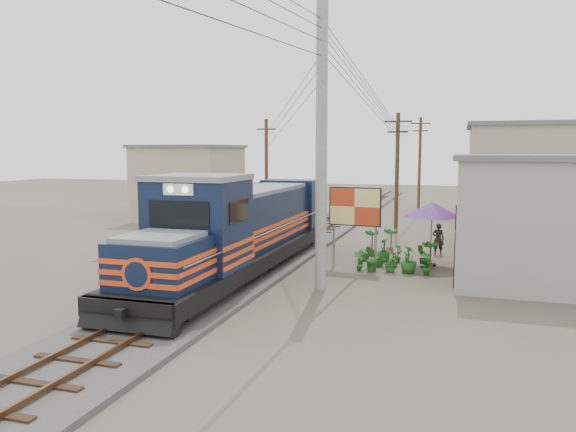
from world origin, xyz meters
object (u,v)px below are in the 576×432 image
(billboard, at_px, (355,209))
(market_umbrella, at_px, (432,210))
(vendor, at_px, (438,239))
(locomotive, at_px, (241,232))

(billboard, bearing_deg, market_umbrella, 34.42)
(market_umbrella, height_order, vendor, market_umbrella)
(locomotive, distance_m, market_umbrella, 8.11)
(locomotive, xyz_separation_m, vendor, (7.18, 6.71, -0.98))
(locomotive, distance_m, vendor, 9.87)
(billboard, bearing_deg, locomotive, -141.28)
(billboard, height_order, market_umbrella, billboard)
(billboard, xyz_separation_m, vendor, (3.17, 4.20, -1.74))
(locomotive, height_order, market_umbrella, locomotive)
(billboard, distance_m, market_umbrella, 3.36)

